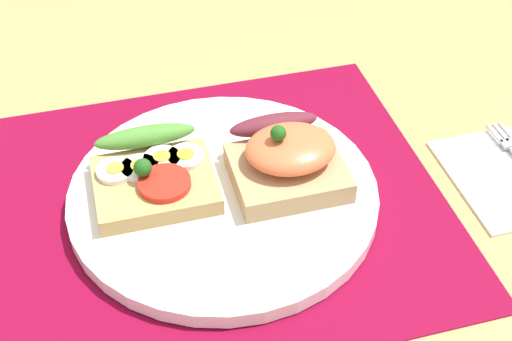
{
  "coord_description": "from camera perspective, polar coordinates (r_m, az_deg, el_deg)",
  "views": [
    {
      "loc": [
        -8.79,
        -43.86,
        44.52
      ],
      "look_at": [
        3.0,
        0.0,
        3.23
      ],
      "focal_mm": 49.41,
      "sensor_mm": 36.0,
      "label": 1
    }
  ],
  "objects": [
    {
      "name": "placemat",
      "position": [
        0.63,
        -2.64,
        -2.55
      ],
      "size": [
        38.73,
        35.37,
        0.3
      ],
      "primitive_type": "cube",
      "color": "maroon",
      "rests_on": "ground_plane"
    },
    {
      "name": "sandwich_egg_tomato",
      "position": [
        0.62,
        -8.32,
        -0.29
      ],
      "size": [
        10.37,
        10.07,
        3.84
      ],
      "color": "tan",
      "rests_on": "plate"
    },
    {
      "name": "plate",
      "position": [
        0.62,
        -2.66,
        -1.98
      ],
      "size": [
        27.32,
        27.32,
        1.43
      ],
      "primitive_type": "cylinder",
      "color": "white",
      "rests_on": "placemat"
    },
    {
      "name": "ground_plane",
      "position": [
        0.64,
        -2.59,
        -3.65
      ],
      "size": [
        120.0,
        90.0,
        3.2
      ],
      "primitive_type": "cube",
      "color": "tan"
    },
    {
      "name": "sandwich_salmon",
      "position": [
        0.62,
        2.6,
        0.92
      ],
      "size": [
        9.72,
        9.81,
        6.0
      ],
      "color": "tan",
      "rests_on": "plate"
    }
  ]
}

